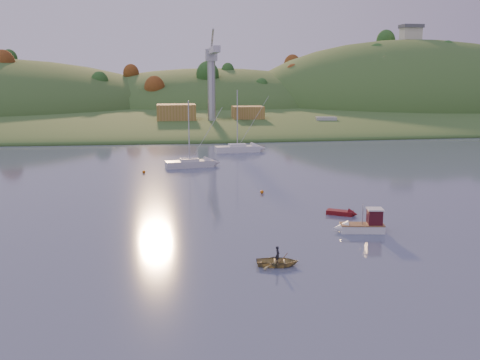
{
  "coord_description": "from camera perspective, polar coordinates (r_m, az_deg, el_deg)",
  "views": [
    {
      "loc": [
        -10.36,
        -32.57,
        16.3
      ],
      "look_at": [
        -1.41,
        34.13,
        2.66
      ],
      "focal_mm": 40.0,
      "sensor_mm": 36.0,
      "label": 1
    }
  ],
  "objects": [
    {
      "name": "buoy_1",
      "position": [
        72.93,
        2.35,
        -1.27
      ],
      "size": [
        0.5,
        0.5,
        0.5
      ],
      "primitive_type": "sphere",
      "color": "orange",
      "rests_on": "ground"
    },
    {
      "name": "buoy_3",
      "position": [
        88.86,
        -10.22,
        0.86
      ],
      "size": [
        0.5,
        0.5,
        0.5
      ],
      "primitive_type": "sphere",
      "color": "orange",
      "rests_on": "ground"
    },
    {
      "name": "hill_center",
      "position": [
        243.97,
        -2.87,
        7.61
      ],
      "size": [
        140.0,
        120.0,
        36.0
      ],
      "primitive_type": "ellipsoid",
      "color": "#2F4D1E",
      "rests_on": "ground"
    },
    {
      "name": "work_vessel",
      "position": [
        157.98,
        9.13,
        5.85
      ],
      "size": [
        14.12,
        6.21,
        3.53
      ],
      "rotation": [
        0.0,
        0.0,
        -0.1
      ],
      "color": "#545B6E",
      "rests_on": "ground"
    },
    {
      "name": "hilltop_house",
      "position": [
        251.36,
        17.77,
        14.83
      ],
      "size": [
        9.0,
        7.0,
        6.45
      ],
      "color": "beige",
      "rests_on": "hill_right"
    },
    {
      "name": "sailboat_near",
      "position": [
        93.46,
        -5.41,
        1.82
      ],
      "size": [
        8.58,
        3.77,
        11.5
      ],
      "rotation": [
        0.0,
        0.0,
        0.16
      ],
      "color": "silver",
      "rests_on": "ground"
    },
    {
      "name": "sailboat_far",
      "position": [
        110.75,
        -0.29,
        3.41
      ],
      "size": [
        9.39,
        3.58,
        12.73
      ],
      "rotation": [
        0.0,
        0.0,
        0.09
      ],
      "color": "silver",
      "rests_on": "ground"
    },
    {
      "name": "far_shore",
      "position": [
        263.28,
        -5.43,
        7.85
      ],
      "size": [
        620.0,
        220.0,
        1.5
      ],
      "primitive_type": "cube",
      "color": "#2F4D1E",
      "rests_on": "ground"
    },
    {
      "name": "hill_right",
      "position": [
        251.31,
        17.3,
        7.22
      ],
      "size": [
        150.0,
        130.0,
        60.0
      ],
      "primitive_type": "ellipsoid",
      "color": "#2F4D1E",
      "rests_on": "ground"
    },
    {
      "name": "shed_east",
      "position": [
        158.75,
        0.84,
        7.15
      ],
      "size": [
        9.0,
        7.0,
        4.0
      ],
      "primitive_type": "cube",
      "color": "olive",
      "rests_on": "wharf"
    },
    {
      "name": "hillside_trees",
      "position": [
        218.43,
        -4.94,
        7.13
      ],
      "size": [
        280.0,
        50.0,
        32.0
      ],
      "primitive_type": null,
      "color": "#1C4D1B",
      "rests_on": "ground"
    },
    {
      "name": "paddler",
      "position": [
        46.2,
        4.03,
        -8.25
      ],
      "size": [
        0.43,
        0.59,
        1.5
      ],
      "primitive_type": "imported",
      "rotation": [
        0.0,
        0.0,
        1.43
      ],
      "color": "black",
      "rests_on": "ground"
    },
    {
      "name": "ground",
      "position": [
        37.87,
        9.31,
        -14.2
      ],
      "size": [
        500.0,
        500.0,
        0.0
      ],
      "primitive_type": "plane",
      "color": "#37465B",
      "rests_on": "ground"
    },
    {
      "name": "fishing_boat",
      "position": [
        56.81,
        12.55,
        -4.72
      ],
      "size": [
        5.45,
        2.41,
        3.36
      ],
      "rotation": [
        0.0,
        0.0,
        2.99
      ],
      "color": "silver",
      "rests_on": "ground"
    },
    {
      "name": "canoe",
      "position": [
        46.33,
        4.02,
        -8.68
      ],
      "size": [
        3.93,
        3.05,
        0.75
      ],
      "primitive_type": "imported",
      "rotation": [
        0.0,
        0.0,
        1.43
      ],
      "color": "#9C8E56",
      "rests_on": "ground"
    },
    {
      "name": "shed_west",
      "position": [
        156.01,
        -6.81,
        7.15
      ],
      "size": [
        11.0,
        8.0,
        4.8
      ],
      "primitive_type": "cube",
      "color": "olive",
      "rests_on": "wharf"
    },
    {
      "name": "red_tender",
      "position": [
        63.15,
        11.23,
        -3.49
      ],
      "size": [
        3.69,
        2.83,
        1.21
      ],
      "rotation": [
        0.0,
        0.0,
        -0.52
      ],
      "color": "#5A0C10",
      "rests_on": "ground"
    },
    {
      "name": "dock_crane",
      "position": [
        151.47,
        -3.03,
        11.77
      ],
      "size": [
        3.2,
        28.0,
        20.3
      ],
      "color": "#B7B7BC",
      "rests_on": "wharf"
    },
    {
      "name": "shore_slope",
      "position": [
        198.51,
        -4.66,
        6.71
      ],
      "size": [
        640.0,
        150.0,
        7.0
      ],
      "primitive_type": "ellipsoid",
      "color": "#2F4D1E",
      "rests_on": "ground"
    },
    {
      "name": "wharf",
      "position": [
        156.07,
        -1.97,
        5.89
      ],
      "size": [
        42.0,
        16.0,
        2.4
      ],
      "primitive_type": "cube",
      "color": "slate",
      "rests_on": "ground"
    }
  ]
}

